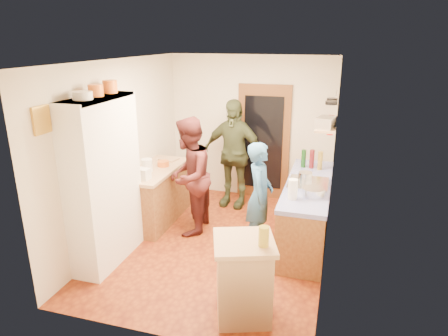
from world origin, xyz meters
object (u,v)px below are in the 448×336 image
at_px(hutch_body, 104,182).
at_px(person_left, 192,176).
at_px(right_counter_base, 307,213).
at_px(person_hob, 262,197).
at_px(island_base, 243,281).
at_px(person_back, 234,154).

height_order(hutch_body, person_left, hutch_body).
xyz_separation_m(right_counter_base, person_hob, (-0.60, -0.41, 0.35)).
bearing_deg(person_hob, island_base, 177.20).
xyz_separation_m(hutch_body, right_counter_base, (2.50, 1.30, -0.68)).
xyz_separation_m(right_counter_base, island_base, (-0.48, -1.95, 0.01)).
distance_m(hutch_body, person_left, 1.37).
bearing_deg(person_left, right_counter_base, 93.25).
relative_size(island_base, person_left, 0.48).
bearing_deg(right_counter_base, person_hob, -145.79).
height_order(island_base, person_left, person_left).
relative_size(hutch_body, island_base, 2.56).
bearing_deg(person_back, person_left, -99.62).
bearing_deg(right_counter_base, person_back, 145.73).
distance_m(right_counter_base, person_hob, 0.81).
bearing_deg(person_back, person_hob, -52.86).
relative_size(island_base, person_back, 0.45).
distance_m(person_left, person_back, 1.19).
bearing_deg(person_hob, right_counter_base, -63.11).
bearing_deg(person_back, right_counter_base, -26.84).
xyz_separation_m(person_left, person_back, (0.35, 1.13, 0.06)).
bearing_deg(island_base, right_counter_base, 76.18).
xyz_separation_m(person_hob, person_back, (-0.77, 1.34, 0.18)).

